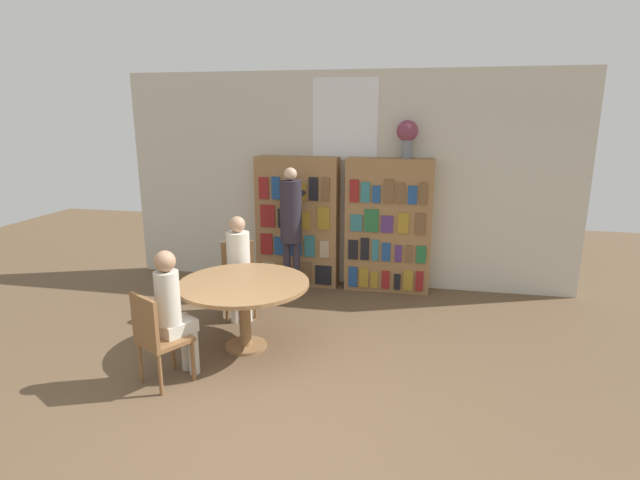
{
  "coord_description": "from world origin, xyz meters",
  "views": [
    {
      "loc": [
        1.1,
        -3.3,
        2.42
      ],
      "look_at": [
        -0.01,
        2.0,
        1.05
      ],
      "focal_mm": 28.0,
      "sensor_mm": 36.0,
      "label": 1
    }
  ],
  "objects_px": {
    "bookshelf_right": "(388,226)",
    "seated_reader_left": "(239,261)",
    "reading_table": "(244,291)",
    "chair_near_camera": "(157,335)",
    "bookshelf_left": "(298,222)",
    "librarian_standing": "(291,219)",
    "chair_left_side": "(239,274)",
    "flower_vase": "(407,134)",
    "seated_reader_right": "(173,308)"
  },
  "relations": [
    {
      "from": "flower_vase",
      "to": "reading_table",
      "type": "distance_m",
      "value": 3.05
    },
    {
      "from": "seated_reader_left",
      "to": "librarian_standing",
      "type": "xyz_separation_m",
      "value": [
        0.42,
        0.87,
        0.35
      ]
    },
    {
      "from": "bookshelf_left",
      "to": "seated_reader_left",
      "type": "height_order",
      "value": "bookshelf_left"
    },
    {
      "from": "flower_vase",
      "to": "librarian_standing",
      "type": "bearing_deg",
      "value": -160.84
    },
    {
      "from": "bookshelf_right",
      "to": "librarian_standing",
      "type": "height_order",
      "value": "bookshelf_right"
    },
    {
      "from": "reading_table",
      "to": "chair_near_camera",
      "type": "height_order",
      "value": "chair_near_camera"
    },
    {
      "from": "reading_table",
      "to": "chair_near_camera",
      "type": "distance_m",
      "value": 1.03
    },
    {
      "from": "chair_left_side",
      "to": "seated_reader_right",
      "type": "bearing_deg",
      "value": 65.93
    },
    {
      "from": "seated_reader_right",
      "to": "librarian_standing",
      "type": "bearing_deg",
      "value": 108.08
    },
    {
      "from": "bookshelf_left",
      "to": "flower_vase",
      "type": "relative_size",
      "value": 3.72
    },
    {
      "from": "librarian_standing",
      "to": "chair_left_side",
      "type": "bearing_deg",
      "value": -125.01
    },
    {
      "from": "chair_near_camera",
      "to": "bookshelf_right",
      "type": "bearing_deg",
      "value": 88.61
    },
    {
      "from": "flower_vase",
      "to": "chair_near_camera",
      "type": "distance_m",
      "value": 4.01
    },
    {
      "from": "flower_vase",
      "to": "reading_table",
      "type": "xyz_separation_m",
      "value": [
        -1.53,
        -2.14,
        -1.53
      ]
    },
    {
      "from": "chair_left_side",
      "to": "seated_reader_right",
      "type": "xyz_separation_m",
      "value": [
        0.0,
        -1.65,
        0.21
      ]
    },
    {
      "from": "bookshelf_right",
      "to": "seated_reader_left",
      "type": "distance_m",
      "value": 2.17
    },
    {
      "from": "reading_table",
      "to": "chair_near_camera",
      "type": "xyz_separation_m",
      "value": [
        -0.51,
        -0.88,
        -0.14
      ]
    },
    {
      "from": "seated_reader_left",
      "to": "librarian_standing",
      "type": "height_order",
      "value": "librarian_standing"
    },
    {
      "from": "bookshelf_right",
      "to": "bookshelf_left",
      "type": "bearing_deg",
      "value": -179.99
    },
    {
      "from": "chair_left_side",
      "to": "librarian_standing",
      "type": "bearing_deg",
      "value": -149.15
    },
    {
      "from": "bookshelf_left",
      "to": "reading_table",
      "type": "height_order",
      "value": "bookshelf_left"
    },
    {
      "from": "chair_near_camera",
      "to": "chair_left_side",
      "type": "relative_size",
      "value": 1.0
    },
    {
      "from": "bookshelf_right",
      "to": "chair_near_camera",
      "type": "relative_size",
      "value": 2.08
    },
    {
      "from": "bookshelf_left",
      "to": "seated_reader_right",
      "type": "height_order",
      "value": "bookshelf_left"
    },
    {
      "from": "bookshelf_left",
      "to": "chair_near_camera",
      "type": "distance_m",
      "value": 3.1
    },
    {
      "from": "bookshelf_left",
      "to": "seated_reader_right",
      "type": "bearing_deg",
      "value": -98.95
    },
    {
      "from": "chair_near_camera",
      "to": "seated_reader_right",
      "type": "xyz_separation_m",
      "value": [
        0.09,
        0.16,
        0.21
      ]
    },
    {
      "from": "flower_vase",
      "to": "seated_reader_left",
      "type": "distance_m",
      "value": 2.74
    },
    {
      "from": "flower_vase",
      "to": "librarian_standing",
      "type": "height_order",
      "value": "flower_vase"
    },
    {
      "from": "chair_near_camera",
      "to": "flower_vase",
      "type": "bearing_deg",
      "value": 85.87
    },
    {
      "from": "chair_left_side",
      "to": "bookshelf_left",
      "type": "bearing_deg",
      "value": -134.7
    },
    {
      "from": "bookshelf_left",
      "to": "bookshelf_right",
      "type": "relative_size",
      "value": 1.0
    },
    {
      "from": "bookshelf_right",
      "to": "seated_reader_left",
      "type": "relative_size",
      "value": 1.48
    },
    {
      "from": "chair_near_camera",
      "to": "seated_reader_left",
      "type": "relative_size",
      "value": 0.71
    },
    {
      "from": "seated_reader_left",
      "to": "reading_table",
      "type": "bearing_deg",
      "value": 90.0
    },
    {
      "from": "flower_vase",
      "to": "seated_reader_left",
      "type": "relative_size",
      "value": 0.4
    },
    {
      "from": "chair_near_camera",
      "to": "seated_reader_right",
      "type": "height_order",
      "value": "seated_reader_right"
    },
    {
      "from": "seated_reader_right",
      "to": "librarian_standing",
      "type": "xyz_separation_m",
      "value": [
        0.49,
        2.36,
        0.37
      ]
    },
    {
      "from": "chair_near_camera",
      "to": "bookshelf_left",
      "type": "bearing_deg",
      "value": 109.67
    },
    {
      "from": "librarian_standing",
      "to": "bookshelf_right",
      "type": "bearing_deg",
      "value": 21.86
    },
    {
      "from": "bookshelf_right",
      "to": "chair_near_camera",
      "type": "bearing_deg",
      "value": -121.25
    },
    {
      "from": "bookshelf_left",
      "to": "seated_reader_left",
      "type": "relative_size",
      "value": 1.48
    },
    {
      "from": "chair_left_side",
      "to": "librarian_standing",
      "type": "xyz_separation_m",
      "value": [
        0.49,
        0.71,
        0.57
      ]
    },
    {
      "from": "bookshelf_left",
      "to": "chair_near_camera",
      "type": "height_order",
      "value": "bookshelf_left"
    },
    {
      "from": "reading_table",
      "to": "librarian_standing",
      "type": "distance_m",
      "value": 1.7
    },
    {
      "from": "chair_near_camera",
      "to": "librarian_standing",
      "type": "relative_size",
      "value": 0.51
    },
    {
      "from": "reading_table",
      "to": "seated_reader_right",
      "type": "xyz_separation_m",
      "value": [
        -0.42,
        -0.72,
        0.07
      ]
    },
    {
      "from": "reading_table",
      "to": "chair_left_side",
      "type": "xyz_separation_m",
      "value": [
        -0.42,
        0.93,
        -0.14
      ]
    },
    {
      "from": "chair_near_camera",
      "to": "chair_left_side",
      "type": "xyz_separation_m",
      "value": [
        0.09,
        1.82,
        0.0
      ]
    },
    {
      "from": "chair_left_side",
      "to": "librarian_standing",
      "type": "relative_size",
      "value": 0.51
    }
  ]
}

